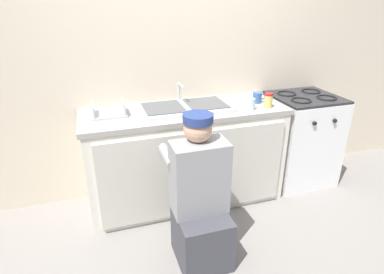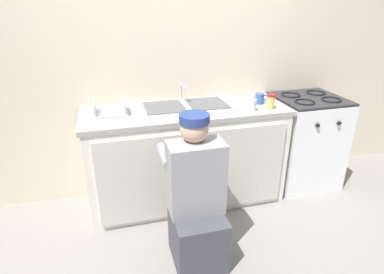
# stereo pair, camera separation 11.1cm
# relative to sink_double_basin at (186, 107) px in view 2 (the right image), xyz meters

# --- Properties ---
(ground_plane) EXTENTS (12.00, 12.00, 0.00)m
(ground_plane) POSITION_rel_sink_double_basin_xyz_m (0.00, -0.30, -0.92)
(ground_plane) COLOR gray
(back_wall) EXTENTS (6.00, 0.10, 2.50)m
(back_wall) POSITION_rel_sink_double_basin_xyz_m (0.00, 0.35, 0.33)
(back_wall) COLOR beige
(back_wall) RESTS_ON ground_plane
(counter_cabinet) EXTENTS (1.74, 0.62, 0.86)m
(counter_cabinet) POSITION_rel_sink_double_basin_xyz_m (0.00, -0.01, -0.49)
(counter_cabinet) COLOR silver
(counter_cabinet) RESTS_ON ground_plane
(countertop) EXTENTS (1.78, 0.62, 0.04)m
(countertop) POSITION_rel_sink_double_basin_xyz_m (0.00, -0.00, -0.04)
(countertop) COLOR #9E9993
(countertop) RESTS_ON counter_cabinet
(sink_double_basin) EXTENTS (0.80, 0.44, 0.19)m
(sink_double_basin) POSITION_rel_sink_double_basin_xyz_m (0.00, 0.00, 0.00)
(sink_double_basin) COLOR silver
(sink_double_basin) RESTS_ON countertop
(stove_range) EXTENTS (0.63, 0.62, 0.92)m
(stove_range) POSITION_rel_sink_double_basin_xyz_m (1.23, -0.00, -0.46)
(stove_range) COLOR white
(stove_range) RESTS_ON ground_plane
(plumber_person) EXTENTS (0.42, 0.61, 1.10)m
(plumber_person) POSITION_rel_sink_double_basin_xyz_m (-0.12, -0.76, -0.46)
(plumber_person) COLOR #3F3F47
(plumber_person) RESTS_ON ground_plane
(condiment_jar) EXTENTS (0.07, 0.07, 0.13)m
(condiment_jar) POSITION_rel_sink_double_basin_xyz_m (0.70, -0.18, 0.05)
(condiment_jar) COLOR #DBB760
(condiment_jar) RESTS_ON countertop
(dish_rack_tray) EXTENTS (0.28, 0.22, 0.11)m
(dish_rack_tray) POSITION_rel_sink_double_basin_xyz_m (-0.64, 0.03, 0.01)
(dish_rack_tray) COLOR #B2B7BC
(dish_rack_tray) RESTS_ON countertop
(water_glass) EXTENTS (0.06, 0.06, 0.10)m
(water_glass) POSITION_rel_sink_double_basin_xyz_m (0.54, -0.19, 0.03)
(water_glass) COLOR #ADC6CC
(water_glass) RESTS_ON countertop
(coffee_mug) EXTENTS (0.13, 0.08, 0.09)m
(coffee_mug) POSITION_rel_sink_double_basin_xyz_m (0.68, -0.02, 0.03)
(coffee_mug) COLOR #335699
(coffee_mug) RESTS_ON countertop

